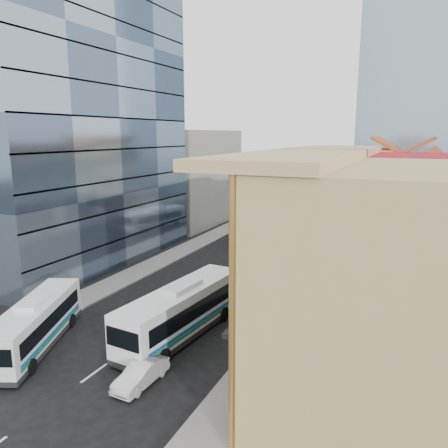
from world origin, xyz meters
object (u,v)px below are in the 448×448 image
at_px(office_tower, 72,119).
at_px(sedan_right, 141,374).
at_px(shophouse_tan, 363,286).
at_px(bus_left_near, 36,323).
at_px(bus_right, 182,310).
at_px(bus_left_far, 247,226).

distance_m(office_tower, sedan_right, 30.51).
bearing_deg(shophouse_tan, sedan_right, -160.45).
bearing_deg(bus_left_near, bus_right, 10.99).
xyz_separation_m(shophouse_tan, bus_left_far, (-17.92, 30.57, -4.41)).
height_order(bus_left_far, sedan_right, bus_left_far).
bearing_deg(bus_left_far, shophouse_tan, -74.76).
relative_size(office_tower, bus_left_far, 3.02).
xyz_separation_m(bus_left_near, bus_left_far, (1.58, 33.52, -0.03)).
relative_size(shophouse_tan, sedan_right, 3.74).
bearing_deg(bus_left_near, sedan_right, -28.95).
xyz_separation_m(shophouse_tan, bus_right, (-11.75, 2.26, -4.14)).
height_order(office_tower, bus_right, office_tower).
bearing_deg(sedan_right, office_tower, 141.05).
bearing_deg(bus_right, office_tower, 154.16).
distance_m(bus_left_near, bus_right, 9.34).
bearing_deg(office_tower, bus_left_near, -55.84).
bearing_deg(office_tower, bus_left_far, 51.71).
xyz_separation_m(bus_left_near, bus_right, (7.75, 5.21, 0.24)).
relative_size(office_tower, bus_right, 2.59).
relative_size(shophouse_tan, office_tower, 0.47).
relative_size(bus_left_near, bus_right, 0.87).
distance_m(bus_left_far, sedan_right, 35.16).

